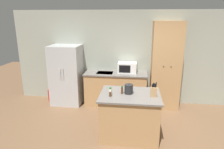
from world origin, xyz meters
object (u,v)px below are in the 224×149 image
refrigerator (67,75)px  microwave (127,67)px  kettle (129,89)px  spice_bottle_amber_oil (110,94)px  spice_bottle_tall_dark (110,91)px  fire_extinguisher (50,95)px  knife_block (154,92)px  spice_bottle_short_red (122,90)px  pantry_cabinet (166,66)px

refrigerator → microwave: refrigerator is taller
kettle → spice_bottle_amber_oil: bearing=-149.6°
spice_bottle_tall_dark → refrigerator: bearing=132.8°
spice_bottle_tall_dark → fire_extinguisher: size_ratio=0.40×
knife_block → spice_bottle_short_red: 0.63m
microwave → pantry_cabinet: bearing=-4.1°
refrigerator → fire_extinguisher: bearing=176.0°
spice_bottle_tall_dark → spice_bottle_short_red: 0.25m
knife_block → spice_bottle_tall_dark: knife_block is taller
spice_bottle_amber_oil → fire_extinguisher: (-2.03, 1.68, -0.79)m
pantry_cabinet → spice_bottle_amber_oil: size_ratio=19.52×
spice_bottle_short_red → spice_bottle_amber_oil: spice_bottle_short_red is taller
spice_bottle_short_red → kettle: size_ratio=0.77×
fire_extinguisher → pantry_cabinet: bearing=0.6°
microwave → refrigerator: bearing=-174.9°
spice_bottle_tall_dark → fire_extinguisher: spice_bottle_tall_dark is taller
spice_bottle_short_red → spice_bottle_amber_oil: 0.28m
refrigerator → pantry_cabinet: (2.72, 0.08, 0.33)m
refrigerator → microwave: (1.70, 0.15, 0.23)m
microwave → spice_bottle_short_red: bearing=-90.8°
spice_bottle_tall_dark → fire_extinguisher: bearing=141.5°
microwave → fire_extinguisher: bearing=-177.2°
pantry_cabinet → knife_block: pantry_cabinet is taller
refrigerator → kettle: 2.31m
refrigerator → knife_block: size_ratio=5.66×
microwave → spice_bottle_tall_dark: (-0.25, -1.71, -0.07)m
knife_block → spice_bottle_amber_oil: knife_block is taller
pantry_cabinet → microwave: 1.03m
knife_block → pantry_cabinet: bearing=75.2°
microwave → kettle: 1.59m
spice_bottle_tall_dark → kettle: size_ratio=0.75×
microwave → spice_bottle_amber_oil: bearing=-97.6°
spice_bottle_amber_oil → spice_bottle_short_red: bearing=39.9°
spice_bottle_tall_dark → spice_bottle_amber_oil: 0.08m
spice_bottle_short_red → kettle: (0.13, 0.03, 0.02)m
microwave → knife_block: knife_block is taller
fire_extinguisher → spice_bottle_short_red: bearing=-33.7°
spice_bottle_tall_dark → kettle: 0.38m
pantry_cabinet → refrigerator: bearing=-178.4°
refrigerator → microwave: bearing=5.1°
microwave → spice_bottle_tall_dark: size_ratio=3.13×
refrigerator → knife_block: refrigerator is taller
knife_block → spice_bottle_short_red: knife_block is taller
knife_block → spice_bottle_short_red: bearing=172.3°
pantry_cabinet → kettle: 1.77m
spice_bottle_tall_dark → spice_bottle_short_red: size_ratio=0.98×
spice_bottle_short_red → kettle: kettle is taller
knife_block → kettle: 0.50m
microwave → knife_block: (0.60, -1.69, -0.05)m
fire_extinguisher → knife_block: bearing=-28.9°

